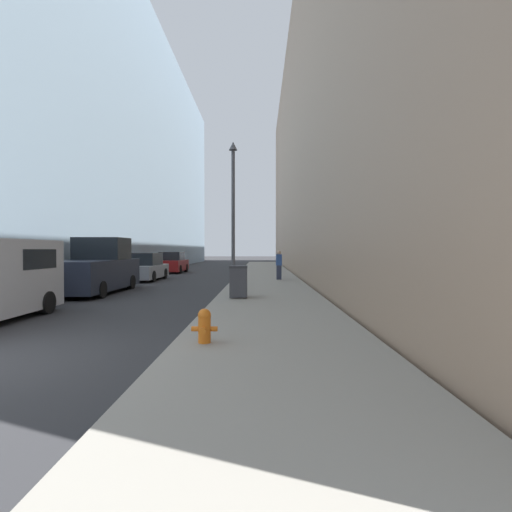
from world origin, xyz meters
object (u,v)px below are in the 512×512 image
Objects in this scene: fire_hydrant at (204,325)px; lamppost at (233,207)px; pickup_truck at (95,270)px; parked_sedan_far at (172,263)px; pedestrian_on_sidewalk at (279,265)px; trash_bin at (239,281)px; parked_sedan_near at (145,268)px.

lamppost reaches higher than fire_hydrant.
pickup_truck is at bearing -163.39° from lamppost.
lamppost is 14.30m from parked_sedan_far.
trash_bin is at bearing -101.92° from pedestrian_on_sidewalk.
lamppost reaches higher than pickup_truck.
pickup_truck is 1.31× the size of parked_sedan_far.
pedestrian_on_sidewalk reaches higher than fire_hydrant.
pedestrian_on_sidewalk reaches higher than trash_bin.
lamppost is (-0.51, 4.64, 3.04)m from trash_bin.
pedestrian_on_sidewalk is at bearing 34.30° from pickup_truck.
pickup_truck is 6.74m from parked_sedan_near.
parked_sedan_near is (-5.59, 5.03, -3.03)m from lamppost.
lamppost is at bearing -42.02° from parked_sedan_near.
pickup_truck reaches higher than parked_sedan_far.
fire_hydrant is 24.80m from parked_sedan_far.
trash_bin is (0.23, 6.65, 0.25)m from fire_hydrant.
parked_sedan_near is at bearing 122.21° from trash_bin.
trash_bin is 11.44m from parked_sedan_near.
fire_hydrant is 0.09× the size of lamppost.
fire_hydrant is 0.55× the size of trash_bin.
parked_sedan_near reaches higher than trash_bin.
lamppost reaches higher than trash_bin.
pickup_truck reaches higher than fire_hydrant.
trash_bin reaches higher than fire_hydrant.
fire_hydrant is at bearing -58.07° from pickup_truck.
fire_hydrant is 17.35m from parked_sedan_near.
pedestrian_on_sidewalk is (1.77, 8.39, 0.24)m from trash_bin.
parked_sedan_far is at bearing 109.62° from trash_bin.
parked_sedan_far reaches higher than trash_bin.
trash_bin is 18.48m from parked_sedan_far.
pedestrian_on_sidewalk is at bearing -9.32° from parked_sedan_near.
trash_bin is at bearing -57.79° from parked_sedan_near.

